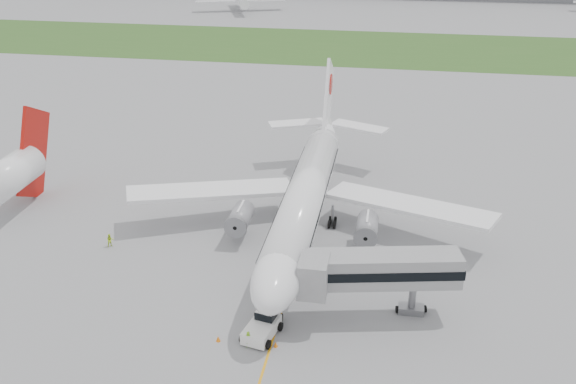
% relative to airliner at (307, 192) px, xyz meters
% --- Properties ---
extents(ground, '(600.00, 600.00, 0.00)m').
position_rel_airliner_xyz_m(ground, '(0.00, -4.87, -5.66)').
color(ground, '#959598').
rests_on(ground, ground).
extents(apron_markings, '(70.00, 70.00, 0.04)m').
position_rel_airliner_xyz_m(apron_markings, '(0.00, -9.87, -5.66)').
color(apron_markings, '#F3A115').
rests_on(apron_markings, ground).
extents(grass_strip, '(600.00, 50.00, 0.02)m').
position_rel_airliner_xyz_m(grass_strip, '(0.00, 115.13, -5.65)').
color(grass_strip, '#335D23').
rests_on(grass_strip, ground).
extents(airliner, '(48.13, 53.95, 17.88)m').
position_rel_airliner_xyz_m(airliner, '(0.00, 0.00, 0.00)').
color(airliner, white).
rests_on(airliner, ground).
extents(pushback_tug, '(3.89, 5.03, 2.35)m').
position_rel_airliner_xyz_m(pushback_tug, '(-1.15, -22.26, -4.58)').
color(pushback_tug, white).
rests_on(pushback_tug, ground).
extents(jet_bridge, '(16.35, 7.72, 7.66)m').
position_rel_airliner_xyz_m(jet_bridge, '(9.44, -17.53, 0.01)').
color(jet_bridge, gray).
rests_on(jet_bridge, ground).
extents(safety_cone_left, '(0.45, 0.45, 0.61)m').
position_rel_airliner_xyz_m(safety_cone_left, '(-5.27, -24.13, -5.35)').
color(safety_cone_left, orange).
rests_on(safety_cone_left, ground).
extents(safety_cone_right, '(0.41, 0.41, 0.57)m').
position_rel_airliner_xyz_m(safety_cone_right, '(0.50, -24.02, -5.38)').
color(safety_cone_right, orange).
rests_on(safety_cone_right, ground).
extents(ground_crew_near, '(0.68, 0.45, 1.85)m').
position_rel_airliner_xyz_m(ground_crew_near, '(-2.11, -24.53, -4.73)').
color(ground_crew_near, '#7EC320').
rests_on(ground_crew_near, ground).
extents(ground_crew_far, '(1.09, 1.06, 1.76)m').
position_rel_airliner_xyz_m(ground_crew_far, '(-23.65, -8.13, -4.78)').
color(ground_crew_far, '#BBE125').
rests_on(ground_crew_far, ground).
extents(neighbor_aircraft, '(4.93, 17.31, 14.22)m').
position_rel_airliner_xyz_m(neighbor_aircraft, '(-40.69, -0.18, -0.03)').
color(neighbor_aircraft, '#AE1009').
rests_on(neighbor_aircraft, ground).
extents(distant_aircraft_left, '(42.24, 39.81, 13.04)m').
position_rel_airliner_xyz_m(distant_aircraft_left, '(-50.89, 173.34, -5.66)').
color(distant_aircraft_left, white).
rests_on(distant_aircraft_left, ground).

